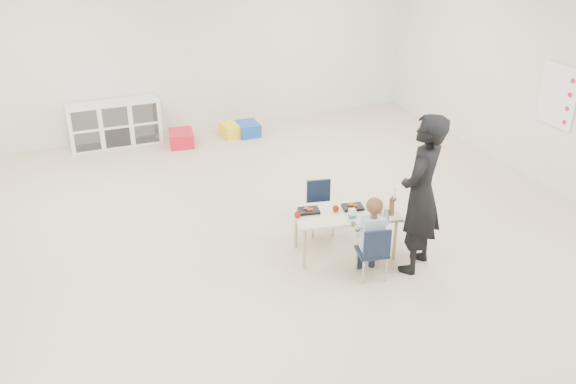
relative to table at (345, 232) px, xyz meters
name	(u,v)px	position (x,y,z in m)	size (l,w,h in m)	color
room	(289,144)	(-0.66, -0.01, 1.14)	(9.00, 9.02, 2.80)	beige
table	(345,232)	(0.00, 0.00, 0.00)	(1.21, 0.77, 0.51)	beige
chair_near	(372,251)	(0.05, -0.52, 0.05)	(0.30, 0.28, 0.62)	#111B33
chair_far	(321,209)	(-0.05, 0.52, 0.05)	(0.30, 0.28, 0.62)	#111B33
child	(373,236)	(0.05, -0.52, 0.22)	(0.41, 0.41, 0.97)	#ABC9E7
lunch_tray_near	(353,207)	(0.11, 0.05, 0.27)	(0.22, 0.16, 0.03)	black
lunch_tray_far	(309,211)	(-0.37, 0.15, 0.27)	(0.22, 0.16, 0.03)	black
milk_carton	(352,214)	(0.00, -0.14, 0.30)	(0.07, 0.07, 0.10)	white
bread_roll	(377,212)	(0.28, -0.18, 0.29)	(0.09, 0.09, 0.07)	tan
apple_near	(336,208)	(-0.09, 0.05, 0.29)	(0.07, 0.07, 0.07)	maroon
apple_far	(298,214)	(-0.53, 0.08, 0.29)	(0.07, 0.07, 0.07)	maroon
cubby_shelf	(115,123)	(-1.86, 4.27, 0.09)	(1.40, 0.40, 0.70)	white
rules_poster	(558,96)	(3.32, 0.59, 0.99)	(0.02, 0.60, 0.80)	white
adult	(421,195)	(0.57, -0.52, 0.59)	(0.62, 0.41, 1.71)	black
bin_red	(181,138)	(-0.92, 3.85, -0.15)	(0.36, 0.47, 0.23)	red
bin_yellow	(232,130)	(-0.05, 3.95, -0.16)	(0.33, 0.42, 0.21)	yellow
bin_blue	(248,129)	(0.19, 3.89, -0.16)	(0.33, 0.43, 0.21)	#1747AD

